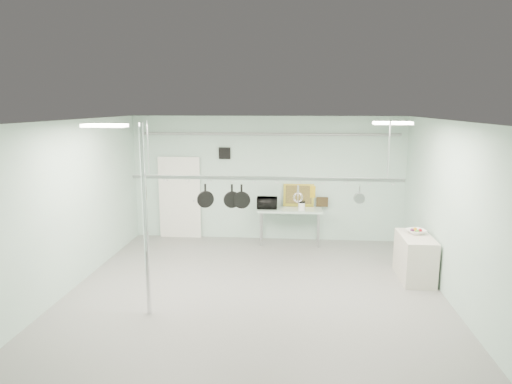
# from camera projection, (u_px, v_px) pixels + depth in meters

# --- Properties ---
(floor) EXTENTS (8.00, 8.00, 0.00)m
(floor) POSITION_uv_depth(u_px,v_px,m) (253.00, 302.00, 8.16)
(floor) COLOR gray
(floor) RESTS_ON ground
(ceiling) EXTENTS (7.00, 8.00, 0.02)m
(ceiling) POSITION_uv_depth(u_px,v_px,m) (253.00, 122.00, 7.56)
(ceiling) COLOR silver
(ceiling) RESTS_ON back_wall
(back_wall) EXTENTS (7.00, 0.02, 3.20)m
(back_wall) POSITION_uv_depth(u_px,v_px,m) (267.00, 179.00, 11.76)
(back_wall) COLOR #B0D3C3
(back_wall) RESTS_ON floor
(right_wall) EXTENTS (0.02, 8.00, 3.20)m
(right_wall) POSITION_uv_depth(u_px,v_px,m) (462.00, 220.00, 7.56)
(right_wall) COLOR #B0D3C3
(right_wall) RESTS_ON floor
(door) EXTENTS (1.10, 0.10, 2.20)m
(door) POSITION_uv_depth(u_px,v_px,m) (180.00, 198.00, 12.01)
(door) COLOR silver
(door) RESTS_ON floor
(wall_vent) EXTENTS (0.30, 0.04, 0.30)m
(wall_vent) POSITION_uv_depth(u_px,v_px,m) (225.00, 153.00, 11.72)
(wall_vent) COLOR black
(wall_vent) RESTS_ON back_wall
(conduit_pipe) EXTENTS (6.60, 0.07, 0.07)m
(conduit_pipe) POSITION_uv_depth(u_px,v_px,m) (267.00, 134.00, 11.46)
(conduit_pipe) COLOR gray
(conduit_pipe) RESTS_ON back_wall
(chrome_pole) EXTENTS (0.08, 0.08, 3.20)m
(chrome_pole) POSITION_uv_depth(u_px,v_px,m) (145.00, 222.00, 7.42)
(chrome_pole) COLOR silver
(chrome_pole) RESTS_ON floor
(prep_table) EXTENTS (1.60, 0.70, 0.91)m
(prep_table) POSITION_uv_depth(u_px,v_px,m) (290.00, 211.00, 11.48)
(prep_table) COLOR #9EBBA8
(prep_table) RESTS_ON floor
(side_cabinet) EXTENTS (0.60, 1.20, 0.90)m
(side_cabinet) POSITION_uv_depth(u_px,v_px,m) (415.00, 257.00, 9.18)
(side_cabinet) COLOR beige
(side_cabinet) RESTS_ON floor
(pot_rack) EXTENTS (4.80, 0.06, 1.00)m
(pot_rack) POSITION_uv_depth(u_px,v_px,m) (266.00, 177.00, 8.02)
(pot_rack) COLOR #B7B7BC
(pot_rack) RESTS_ON ceiling
(light_panel_left) EXTENTS (0.65, 0.30, 0.05)m
(light_panel_left) POSITION_uv_depth(u_px,v_px,m) (105.00, 126.00, 6.97)
(light_panel_left) COLOR white
(light_panel_left) RESTS_ON ceiling
(light_panel_right) EXTENTS (0.65, 0.30, 0.05)m
(light_panel_right) POSITION_uv_depth(u_px,v_px,m) (393.00, 123.00, 7.95)
(light_panel_right) COLOR white
(light_panel_right) RESTS_ON ceiling
(microwave) EXTENTS (0.51, 0.35, 0.28)m
(microwave) POSITION_uv_depth(u_px,v_px,m) (267.00, 203.00, 11.48)
(microwave) COLOR black
(microwave) RESTS_ON prep_table
(coffee_canister) EXTENTS (0.21, 0.21, 0.20)m
(coffee_canister) POSITION_uv_depth(u_px,v_px,m) (302.00, 206.00, 11.26)
(coffee_canister) COLOR white
(coffee_canister) RESTS_ON prep_table
(painting_large) EXTENTS (0.78, 0.14, 0.58)m
(painting_large) POSITION_uv_depth(u_px,v_px,m) (299.00, 195.00, 11.68)
(painting_large) COLOR gold
(painting_large) RESTS_ON prep_table
(painting_small) EXTENTS (0.30, 0.10, 0.25)m
(painting_small) POSITION_uv_depth(u_px,v_px,m) (322.00, 202.00, 11.66)
(painting_small) COLOR #2E2210
(painting_small) RESTS_ON prep_table
(fruit_bowl) EXTENTS (0.47, 0.47, 0.09)m
(fruit_bowl) POSITION_uv_depth(u_px,v_px,m) (416.00, 232.00, 9.24)
(fruit_bowl) COLOR white
(fruit_bowl) RESTS_ON side_cabinet
(skillet_left) EXTENTS (0.30, 0.18, 0.42)m
(skillet_left) POSITION_uv_depth(u_px,v_px,m) (205.00, 195.00, 8.18)
(skillet_left) COLOR black
(skillet_left) RESTS_ON pot_rack
(skillet_mid) EXTENTS (0.31, 0.14, 0.42)m
(skillet_mid) POSITION_uv_depth(u_px,v_px,m) (232.00, 196.00, 8.14)
(skillet_mid) COLOR black
(skillet_mid) RESTS_ON pot_rack
(skillet_right) EXTENTS (0.31, 0.08, 0.44)m
(skillet_right) POSITION_uv_depth(u_px,v_px,m) (242.00, 197.00, 8.12)
(skillet_right) COLOR black
(skillet_right) RESTS_ON pot_rack
(whisk) EXTENTS (0.22, 0.22, 0.29)m
(whisk) POSITION_uv_depth(u_px,v_px,m) (298.00, 193.00, 8.02)
(whisk) COLOR #ABABAF
(whisk) RESTS_ON pot_rack
(grater) EXTENTS (0.09, 0.02, 0.23)m
(grater) POSITION_uv_depth(u_px,v_px,m) (313.00, 192.00, 8.00)
(grater) COLOR gold
(grater) RESTS_ON pot_rack
(saucepan) EXTENTS (0.20, 0.12, 0.32)m
(saucepan) POSITION_uv_depth(u_px,v_px,m) (359.00, 195.00, 7.94)
(saucepan) COLOR silver
(saucepan) RESTS_ON pot_rack
(fruit_cluster) EXTENTS (0.24, 0.24, 0.09)m
(fruit_cluster) POSITION_uv_depth(u_px,v_px,m) (416.00, 230.00, 9.23)
(fruit_cluster) COLOR maroon
(fruit_cluster) RESTS_ON fruit_bowl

